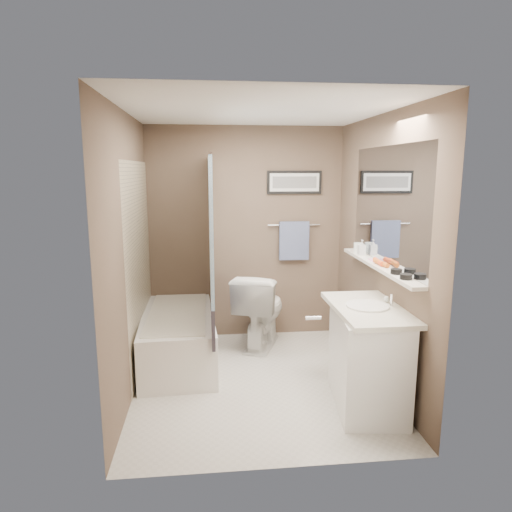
{
  "coord_description": "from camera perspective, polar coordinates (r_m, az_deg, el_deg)",
  "views": [
    {
      "loc": [
        -0.43,
        -3.89,
        1.92
      ],
      "look_at": [
        0.0,
        0.15,
        1.15
      ],
      "focal_mm": 32.0,
      "sensor_mm": 36.0,
      "label": 1
    }
  ],
  "objects": [
    {
      "name": "ground",
      "position": [
        4.36,
        0.22,
        -15.41
      ],
      "size": [
        2.5,
        2.5,
        0.0
      ],
      "primitive_type": "plane",
      "color": "beige",
      "rests_on": "ground"
    },
    {
      "name": "ceiling",
      "position": [
        3.94,
        0.24,
        17.45
      ],
      "size": [
        2.2,
        2.5,
        0.04
      ],
      "primitive_type": "cube",
      "color": "white",
      "rests_on": "wall_back"
    },
    {
      "name": "wall_back",
      "position": [
        5.19,
        -1.27,
        2.76
      ],
      "size": [
        2.2,
        0.04,
        2.4
      ],
      "primitive_type": "cube",
      "color": "brown",
      "rests_on": "ground"
    },
    {
      "name": "wall_front",
      "position": [
        2.79,
        3.02,
        -4.25
      ],
      "size": [
        2.2,
        0.04,
        2.4
      ],
      "primitive_type": "cube",
      "color": "brown",
      "rests_on": "ground"
    },
    {
      "name": "wall_left",
      "position": [
        4.01,
        -15.31,
        -0.0
      ],
      "size": [
        0.04,
        2.5,
        2.4
      ],
      "primitive_type": "cube",
      "color": "brown",
      "rests_on": "ground"
    },
    {
      "name": "wall_right",
      "position": [
        4.23,
        14.92,
        0.58
      ],
      "size": [
        0.04,
        2.5,
        2.4
      ],
      "primitive_type": "cube",
      "color": "brown",
      "rests_on": "ground"
    },
    {
      "name": "tile_surround",
      "position": [
        4.53,
        -14.35,
        -1.32
      ],
      "size": [
        0.02,
        1.55,
        2.0
      ],
      "primitive_type": "cube",
      "color": "#C1B192",
      "rests_on": "wall_left"
    },
    {
      "name": "curtain_rod",
      "position": [
        4.39,
        -5.82,
        12.38
      ],
      "size": [
        0.02,
        1.55,
        0.02
      ],
      "primitive_type": "cylinder",
      "rotation": [
        1.57,
        0.0,
        0.0
      ],
      "color": "silver",
      "rests_on": "wall_left"
    },
    {
      "name": "curtain_upper",
      "position": [
        4.42,
        -5.66,
        3.93
      ],
      "size": [
        0.03,
        1.45,
        1.28
      ],
      "primitive_type": "cube",
      "color": "white",
      "rests_on": "curtain_rod"
    },
    {
      "name": "curtain_lower",
      "position": [
        4.59,
        -5.47,
        -6.3
      ],
      "size": [
        0.03,
        1.45,
        0.36
      ],
      "primitive_type": "cube",
      "color": "#272342",
      "rests_on": "curtain_rod"
    },
    {
      "name": "mirror",
      "position": [
        4.05,
        16.1,
        6.07
      ],
      "size": [
        0.02,
        1.6,
        1.0
      ],
      "primitive_type": "cube",
      "color": "silver",
      "rests_on": "wall_right"
    },
    {
      "name": "shelf",
      "position": [
        4.1,
        15.01,
        -1.18
      ],
      "size": [
        0.12,
        1.6,
        0.03
      ],
      "primitive_type": "cube",
      "color": "silver",
      "rests_on": "wall_right"
    },
    {
      "name": "towel_bar",
      "position": [
        5.23,
        4.77,
        3.9
      ],
      "size": [
        0.6,
        0.02,
        0.02
      ],
      "primitive_type": "cylinder",
      "rotation": [
        0.0,
        1.57,
        0.0
      ],
      "color": "silver",
      "rests_on": "wall_back"
    },
    {
      "name": "towel",
      "position": [
        5.24,
        4.78,
        1.92
      ],
      "size": [
        0.34,
        0.05,
        0.44
      ],
      "primitive_type": "cube",
      "color": "#8393BE",
      "rests_on": "towel_bar"
    },
    {
      "name": "art_frame",
      "position": [
        5.21,
        4.81,
        9.16
      ],
      "size": [
        0.62,
        0.02,
        0.26
      ],
      "primitive_type": "cube",
      "color": "black",
      "rests_on": "wall_back"
    },
    {
      "name": "art_mat",
      "position": [
        5.2,
        4.84,
        9.16
      ],
      "size": [
        0.56,
        0.0,
        0.2
      ],
      "primitive_type": "cube",
      "color": "white",
      "rests_on": "art_frame"
    },
    {
      "name": "art_image",
      "position": [
        5.2,
        4.85,
        9.16
      ],
      "size": [
        0.5,
        0.0,
        0.13
      ],
      "primitive_type": "cube",
      "color": "#595959",
      "rests_on": "art_mat"
    },
    {
      "name": "door",
      "position": [
        2.97,
        13.66,
        -7.64
      ],
      "size": [
        0.8,
        0.02,
        2.0
      ],
      "primitive_type": "cube",
      "color": "silver",
      "rests_on": "wall_front"
    },
    {
      "name": "door_handle",
      "position": [
        2.92,
        7.16,
        -7.7
      ],
      "size": [
        0.1,
        0.02,
        0.02
      ],
      "primitive_type": "cylinder",
      "rotation": [
        0.0,
        1.57,
        0.0
      ],
      "color": "silver",
      "rests_on": "door"
    },
    {
      "name": "bathtub",
      "position": [
        4.76,
        -9.69,
        -9.96
      ],
      "size": [
        0.77,
        1.53,
        0.5
      ],
      "primitive_type": "cube",
      "rotation": [
        0.0,
        0.0,
        0.05
      ],
      "color": "white",
      "rests_on": "ground"
    },
    {
      "name": "tub_rim",
      "position": [
        4.68,
        -9.79,
        -7.09
      ],
      "size": [
        0.56,
        1.36,
        0.02
      ],
      "primitive_type": "cube",
      "color": "white",
      "rests_on": "bathtub"
    },
    {
      "name": "toilet",
      "position": [
        5.04,
        0.57,
        -6.64
      ],
      "size": [
        0.73,
        0.93,
        0.83
      ],
      "primitive_type": "imported",
      "rotation": [
        0.0,
        0.0,
        2.77
      ],
      "color": "white",
      "rests_on": "ground"
    },
    {
      "name": "vanity",
      "position": [
        3.94,
        13.74,
        -12.31
      ],
      "size": [
        0.61,
        0.95,
        0.8
      ],
      "primitive_type": "cube",
      "rotation": [
        0.0,
        0.0,
        -0.12
      ],
      "color": "white",
      "rests_on": "ground"
    },
    {
      "name": "countertop",
      "position": [
        3.79,
        13.88,
        -6.46
      ],
      "size": [
        0.54,
        0.96,
        0.04
      ],
      "primitive_type": "cube",
      "color": "silver",
      "rests_on": "vanity"
    },
    {
      "name": "sink_basin",
      "position": [
        3.78,
        13.76,
        -6.06
      ],
      "size": [
        0.34,
        0.34,
        0.01
      ],
      "primitive_type": "cylinder",
      "color": "white",
      "rests_on": "countertop"
    },
    {
      "name": "faucet_spout",
      "position": [
        3.84,
        16.61,
        -5.29
      ],
      "size": [
        0.02,
        0.02,
        0.1
      ],
      "primitive_type": "cylinder",
      "color": "white",
      "rests_on": "countertop"
    },
    {
      "name": "faucet_knob",
      "position": [
        3.93,
        16.03,
        -5.18
      ],
      "size": [
        0.05,
        0.05,
        0.05
      ],
      "primitive_type": "sphere",
      "color": "silver",
      "rests_on": "countertop"
    },
    {
      "name": "candle_bowl_near",
      "position": [
        3.58,
        18.24,
        -2.46
      ],
      "size": [
        0.09,
        0.09,
        0.04
      ],
      "primitive_type": "cylinder",
      "color": "black",
      "rests_on": "shelf"
    },
    {
      "name": "candle_bowl_far",
      "position": [
        3.74,
        17.14,
        -1.86
      ],
      "size": [
        0.09,
        0.09,
        0.04
      ],
      "primitive_type": "cylinder",
      "color": "black",
      "rests_on": "shelf"
    },
    {
      "name": "hair_brush_front",
      "position": [
        4.03,
        15.38,
        -0.86
      ],
      "size": [
        0.07,
        0.22,
        0.04
      ],
      "primitive_type": "cylinder",
      "rotation": [
        1.57,
        0.0,
        0.13
      ],
      "color": "#CA5B1C",
      "rests_on": "shelf"
    },
    {
      "name": "hair_brush_back",
      "position": [
        4.08,
        15.07,
        -0.69
      ],
      "size": [
        0.06,
        0.22,
        0.04
      ],
      "primitive_type": "cylinder",
      "rotation": [
        1.57,
        0.0,
        -0.07
      ],
      "color": "#F04F21",
      "rests_on": "shelf"
    },
    {
      "name": "pink_comb",
      "position": [
        4.22,
        14.38,
        -0.55
      ],
      "size": [
        0.03,
        0.16,
        0.01
      ],
      "primitive_type": "cube",
      "rotation": [
        0.0,
        0.0,
        0.01
      ],
      "color": "pink",
      "rests_on": "shelf"
    },
    {
      "name": "glass_jar",
      "position": [
        4.59,
        12.61,
        1.02
      ],
      "size": [
        0.08,
        0.08,
        0.1
      ],
      "primitive_type": "cylinder",
      "color": "white",
      "rests_on": "shelf"
    },
    {
      "name": "soap_bottle",
      "position": [
        4.48,
        13.09,
        1.06
      ],
      "size": [
        0.07,
        0.07,
        0.15
      ],
      "primitive_type": "imported",
      "rotation": [
        0.0,
        0.0,
        0.01
      ],
      "color": "#999999",
      "rests_on": "shelf"
    }
  ]
}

